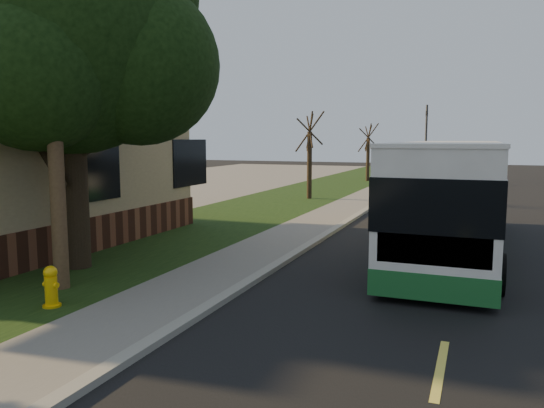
{
  "coord_description": "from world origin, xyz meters",
  "views": [
    {
      "loc": [
        4.38,
        -7.04,
        3.04
      ],
      "look_at": [
        -0.16,
        4.48,
        1.5
      ],
      "focal_mm": 35.0,
      "sensor_mm": 36.0,
      "label": 1
    }
  ],
  "objects_px": {
    "bare_tree_far": "(368,153)",
    "dumpster": "(70,205)",
    "leafy_tree": "(75,42)",
    "distant_car": "(436,173)",
    "bare_tree_near": "(310,156)",
    "transit_bus": "(451,193)",
    "fire_hydrant": "(51,287)",
    "traffic_signal": "(426,137)",
    "utility_pole": "(50,54)"
  },
  "relations": [
    {
      "from": "bare_tree_far",
      "to": "dumpster",
      "type": "distance_m",
      "value": 23.21
    },
    {
      "from": "leafy_tree",
      "to": "distant_car",
      "type": "relative_size",
      "value": 1.98
    },
    {
      "from": "leafy_tree",
      "to": "bare_tree_near",
      "type": "relative_size",
      "value": 1.81
    },
    {
      "from": "distant_car",
      "to": "transit_bus",
      "type": "bearing_deg",
      "value": -77.64
    },
    {
      "from": "fire_hydrant",
      "to": "transit_bus",
      "type": "relative_size",
      "value": 0.07
    },
    {
      "from": "bare_tree_near",
      "to": "distant_car",
      "type": "xyz_separation_m",
      "value": [
        5.0,
        13.24,
        -1.48
      ]
    },
    {
      "from": "bare_tree_far",
      "to": "traffic_signal",
      "type": "bearing_deg",
      "value": 48.81
    },
    {
      "from": "leafy_tree",
      "to": "bare_tree_far",
      "type": "distance_m",
      "value": 27.56
    },
    {
      "from": "traffic_signal",
      "to": "dumpster",
      "type": "distance_m",
      "value": 28.16
    },
    {
      "from": "bare_tree_far",
      "to": "bare_tree_near",
      "type": "bearing_deg",
      "value": -92.39
    },
    {
      "from": "fire_hydrant",
      "to": "bare_tree_far",
      "type": "distance_m",
      "value": 30.04
    },
    {
      "from": "bare_tree_near",
      "to": "bare_tree_far",
      "type": "bearing_deg",
      "value": 87.61
    },
    {
      "from": "bare_tree_far",
      "to": "utility_pole",
      "type": "bearing_deg",
      "value": -90.6
    },
    {
      "from": "utility_pole",
      "to": "leafy_tree",
      "type": "relative_size",
      "value": 1.16
    },
    {
      "from": "transit_bus",
      "to": "dumpster",
      "type": "relative_size",
      "value": 6.27
    },
    {
      "from": "transit_bus",
      "to": "traffic_signal",
      "type": "bearing_deg",
      "value": 96.9
    },
    {
      "from": "fire_hydrant",
      "to": "utility_pole",
      "type": "height_order",
      "value": "utility_pole"
    },
    {
      "from": "fire_hydrant",
      "to": "distant_car",
      "type": "xyz_separation_m",
      "value": [
        4.1,
        31.24,
        0.24
      ]
    },
    {
      "from": "bare_tree_near",
      "to": "dumpster",
      "type": "bearing_deg",
      "value": -118.36
    },
    {
      "from": "leafy_tree",
      "to": "dumpster",
      "type": "bearing_deg",
      "value": 134.57
    },
    {
      "from": "fire_hydrant",
      "to": "bare_tree_far",
      "type": "xyz_separation_m",
      "value": [
        -0.4,
        30.0,
        1.57
      ]
    },
    {
      "from": "transit_bus",
      "to": "dumpster",
      "type": "xyz_separation_m",
      "value": [
        -12.76,
        -0.22,
        -0.89
      ]
    },
    {
      "from": "fire_hydrant",
      "to": "leafy_tree",
      "type": "relative_size",
      "value": 0.09
    },
    {
      "from": "utility_pole",
      "to": "leafy_tree",
      "type": "distance_m",
      "value": 1.94
    },
    {
      "from": "leafy_tree",
      "to": "traffic_signal",
      "type": "relative_size",
      "value": 1.42
    },
    {
      "from": "bare_tree_near",
      "to": "bare_tree_far",
      "type": "height_order",
      "value": "bare_tree_near"
    },
    {
      "from": "traffic_signal",
      "to": "transit_bus",
      "type": "bearing_deg",
      "value": -83.1
    },
    {
      "from": "fire_hydrant",
      "to": "dumpster",
      "type": "height_order",
      "value": "dumpster"
    },
    {
      "from": "traffic_signal",
      "to": "transit_bus",
      "type": "relative_size",
      "value": 0.51
    },
    {
      "from": "bare_tree_far",
      "to": "fire_hydrant",
      "type": "bearing_deg",
      "value": -89.24
    },
    {
      "from": "utility_pole",
      "to": "distant_car",
      "type": "distance_m",
      "value": 30.88
    },
    {
      "from": "traffic_signal",
      "to": "transit_bus",
      "type": "distance_m",
      "value": 26.37
    },
    {
      "from": "traffic_signal",
      "to": "leafy_tree",
      "type": "bearing_deg",
      "value": -98.47
    },
    {
      "from": "bare_tree_near",
      "to": "transit_bus",
      "type": "xyz_separation_m",
      "value": [
        7.16,
        -10.13,
        -0.58
      ]
    },
    {
      "from": "bare_tree_far",
      "to": "traffic_signal",
      "type": "relative_size",
      "value": 0.73
    },
    {
      "from": "dumpster",
      "to": "bare_tree_far",
      "type": "bearing_deg",
      "value": 74.76
    },
    {
      "from": "bare_tree_near",
      "to": "dumpster",
      "type": "distance_m",
      "value": 11.86
    },
    {
      "from": "leafy_tree",
      "to": "dumpster",
      "type": "distance_m",
      "value": 8.32
    },
    {
      "from": "traffic_signal",
      "to": "distant_car",
      "type": "bearing_deg",
      "value": -70.08
    },
    {
      "from": "bare_tree_near",
      "to": "utility_pole",
      "type": "bearing_deg",
      "value": -89.34
    },
    {
      "from": "fire_hydrant",
      "to": "traffic_signal",
      "type": "height_order",
      "value": "traffic_signal"
    },
    {
      "from": "utility_pole",
      "to": "transit_bus",
      "type": "height_order",
      "value": "utility_pole"
    },
    {
      "from": "bare_tree_far",
      "to": "dumpster",
      "type": "xyz_separation_m",
      "value": [
        -6.09,
        -22.36,
        -1.32
      ]
    },
    {
      "from": "bare_tree_near",
      "to": "transit_bus",
      "type": "relative_size",
      "value": 0.4
    },
    {
      "from": "fire_hydrant",
      "to": "bare_tree_far",
      "type": "height_order",
      "value": "bare_tree_far"
    },
    {
      "from": "traffic_signal",
      "to": "fire_hydrant",
      "type": "bearing_deg",
      "value": -95.21
    },
    {
      "from": "dumpster",
      "to": "transit_bus",
      "type": "bearing_deg",
      "value": 1.0
    },
    {
      "from": "utility_pole",
      "to": "traffic_signal",
      "type": "relative_size",
      "value": 1.65
    },
    {
      "from": "fire_hydrant",
      "to": "dumpster",
      "type": "bearing_deg",
      "value": 130.34
    },
    {
      "from": "traffic_signal",
      "to": "utility_pole",
      "type": "bearing_deg",
      "value": -96.58
    }
  ]
}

